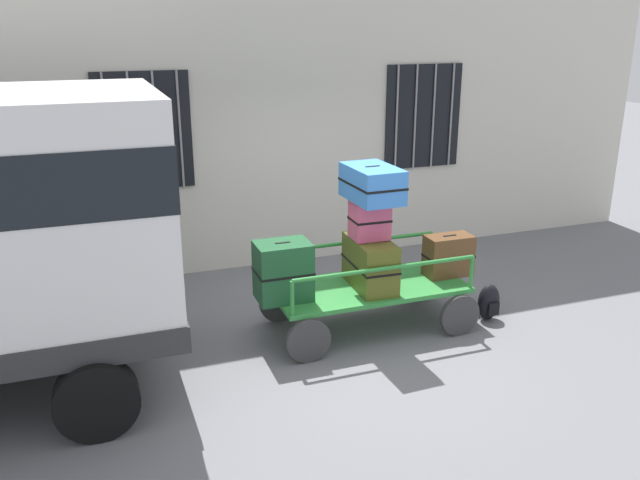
% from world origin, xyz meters
% --- Properties ---
extents(ground_plane, '(40.00, 40.00, 0.00)m').
position_xyz_m(ground_plane, '(0.00, 0.00, 0.00)').
color(ground_plane, slate).
extents(building_wall, '(12.00, 0.38, 5.00)m').
position_xyz_m(building_wall, '(0.00, 2.71, 2.50)').
color(building_wall, silver).
rests_on(building_wall, ground).
extents(luggage_cart, '(2.25, 1.09, 0.52)m').
position_xyz_m(luggage_cart, '(0.28, 0.14, 0.41)').
color(luggage_cart, '#2D8438').
rests_on(luggage_cart, ground).
extents(cart_railing, '(2.12, 0.95, 0.39)m').
position_xyz_m(cart_railing, '(0.28, 0.14, 0.84)').
color(cart_railing, '#2D8438').
rests_on(cart_railing, luggage_cart).
extents(suitcase_left_bottom, '(0.58, 0.43, 0.63)m').
position_xyz_m(suitcase_left_bottom, '(-0.72, 0.11, 0.84)').
color(suitcase_left_bottom, '#194C28').
rests_on(suitcase_left_bottom, luggage_cart).
extents(suitcase_midleft_bottom, '(0.43, 0.81, 0.56)m').
position_xyz_m(suitcase_midleft_bottom, '(0.28, 0.10, 0.80)').
color(suitcase_midleft_bottom, '#4C5119').
rests_on(suitcase_midleft_bottom, luggage_cart).
extents(suitcase_midleft_middle, '(0.41, 0.33, 0.44)m').
position_xyz_m(suitcase_midleft_middle, '(0.28, 0.14, 1.30)').
color(suitcase_midleft_middle, '#CC4C72').
rests_on(suitcase_midleft_middle, suitcase_midleft_bottom).
extents(suitcase_midleft_top, '(0.49, 0.75, 0.37)m').
position_xyz_m(suitcase_midleft_top, '(0.28, 0.10, 1.70)').
color(suitcase_midleft_top, '#3372C6').
rests_on(suitcase_midleft_top, suitcase_midleft_middle).
extents(suitcase_center_bottom, '(0.55, 0.31, 0.48)m').
position_xyz_m(suitcase_center_bottom, '(1.28, 0.12, 0.76)').
color(suitcase_center_bottom, brown).
rests_on(suitcase_center_bottom, luggage_cart).
extents(backpack, '(0.27, 0.22, 0.44)m').
position_xyz_m(backpack, '(1.70, -0.14, 0.22)').
color(backpack, black).
rests_on(backpack, ground).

